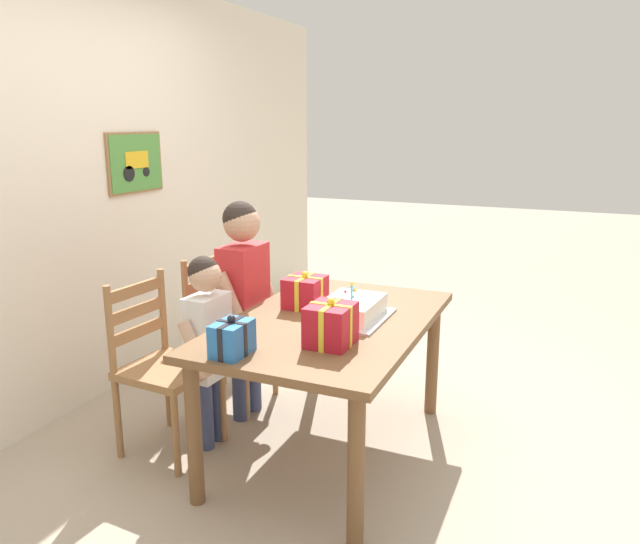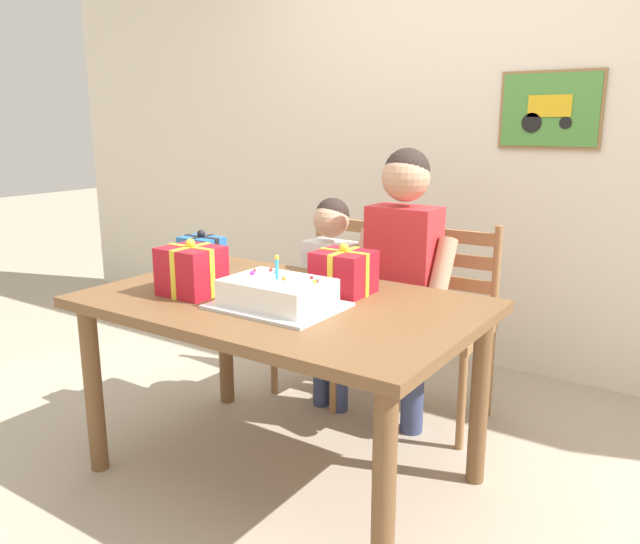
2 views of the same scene
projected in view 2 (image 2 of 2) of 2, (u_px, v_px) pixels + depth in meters
ground_plane at (284, 474)px, 2.51m from camera, size 20.00×20.00×0.00m
back_wall at (457, 135)px, 3.53m from camera, size 6.40×0.11×2.60m
dining_table at (282, 323)px, 2.36m from camera, size 1.46×0.93×0.73m
birthday_cake at (277, 294)px, 2.23m from camera, size 0.44×0.34×0.19m
gift_box_red_large at (202, 253)px, 2.81m from camera, size 0.19×0.14×0.18m
gift_box_beside_cake at (192, 271)px, 2.39m from camera, size 0.22×0.19×0.22m
gift_box_corner_small at (344, 272)px, 2.41m from camera, size 0.21×0.20×0.20m
chair_left at (331, 303)px, 3.22m from camera, size 0.45×0.45×0.92m
chair_right at (442, 323)px, 2.89m from camera, size 0.43×0.43×0.92m
child_older at (403, 264)px, 2.72m from camera, size 0.45×0.26×1.27m
child_younger at (331, 284)px, 2.95m from camera, size 0.38×0.22×1.03m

